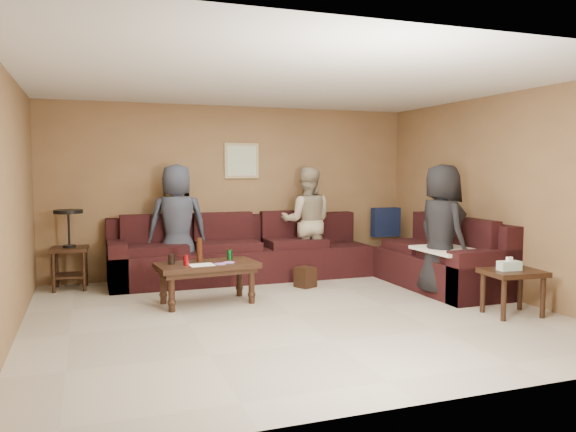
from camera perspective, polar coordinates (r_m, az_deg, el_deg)
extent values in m
plane|color=#B8B09C|center=(6.21, 0.48, -9.94)|extent=(5.50, 5.50, 0.00)
cube|color=silver|center=(6.06, 0.50, 13.06)|extent=(5.50, 5.00, 0.10)
cube|color=brown|center=(8.40, -5.41, 2.55)|extent=(5.50, 0.10, 2.50)
cube|color=brown|center=(3.77, 13.72, -0.37)|extent=(5.50, 0.10, 2.50)
cube|color=brown|center=(5.68, -26.52, 0.97)|extent=(0.10, 5.00, 2.50)
cube|color=brown|center=(7.42, 20.85, 1.95)|extent=(0.10, 5.00, 2.50)
cube|color=black|center=(8.07, -4.56, -4.86)|extent=(3.70, 0.90, 0.45)
cube|color=black|center=(8.33, -5.18, -1.44)|extent=(3.70, 0.24, 0.45)
cube|color=black|center=(7.79, -16.98, -4.74)|extent=(0.24, 0.90, 0.63)
cube|color=black|center=(7.73, 15.17, -5.44)|extent=(0.90, 2.00, 0.45)
cube|color=black|center=(7.86, 17.21, -2.01)|extent=(0.24, 2.00, 0.45)
cube|color=black|center=(7.03, 19.30, -5.83)|extent=(0.90, 0.24, 0.63)
cube|color=#101733|center=(8.88, 9.89, -0.62)|extent=(0.45, 0.14, 0.45)
cube|color=silver|center=(7.32, 17.24, -3.26)|extent=(1.00, 0.85, 0.04)
cube|color=black|center=(6.65, -8.21, -4.99)|extent=(1.21, 0.68, 0.06)
cube|color=black|center=(6.67, -8.21, -5.53)|extent=(1.11, 0.59, 0.05)
cylinder|color=black|center=(6.38, -11.74, -7.68)|extent=(0.07, 0.07, 0.42)
cylinder|color=black|center=(6.66, -3.72, -7.07)|extent=(0.07, 0.07, 0.42)
cylinder|color=black|center=(6.78, -12.57, -6.95)|extent=(0.07, 0.07, 0.42)
cylinder|color=black|center=(7.04, -4.97, -6.42)|extent=(0.07, 0.07, 0.42)
cylinder|color=#AE131D|center=(6.52, -10.31, -4.41)|extent=(0.07, 0.07, 0.12)
cylinder|color=#136F2C|center=(6.83, -5.94, -3.93)|extent=(0.07, 0.07, 0.12)
cylinder|color=#391A0D|center=(6.73, -8.97, -3.41)|extent=(0.07, 0.07, 0.28)
cylinder|color=black|center=(6.62, -11.76, -4.34)|extent=(0.08, 0.08, 0.11)
cube|color=white|center=(6.50, -8.78, -4.93)|extent=(0.30, 0.24, 0.00)
cylinder|color=#F0549B|center=(6.53, -6.93, -4.86)|extent=(0.14, 0.14, 0.01)
cylinder|color=#F0549B|center=(6.62, -6.03, -4.72)|extent=(0.14, 0.14, 0.01)
cube|color=black|center=(7.89, -21.31, -3.14)|extent=(0.49, 0.49, 0.05)
cube|color=black|center=(7.94, -21.24, -5.64)|extent=(0.43, 0.43, 0.03)
cylinder|color=black|center=(7.77, -22.73, -5.30)|extent=(0.05, 0.05, 0.53)
cylinder|color=black|center=(7.73, -20.01, -5.25)|extent=(0.05, 0.05, 0.53)
cylinder|color=black|center=(8.13, -22.44, -4.85)|extent=(0.05, 0.05, 0.53)
cylinder|color=black|center=(8.10, -19.84, -4.81)|extent=(0.05, 0.05, 0.53)
cylinder|color=black|center=(7.89, -21.32, -2.87)|extent=(0.17, 0.17, 0.03)
cylinder|color=black|center=(7.86, -21.37, -1.18)|extent=(0.03, 0.03, 0.44)
cylinder|color=black|center=(7.84, -21.42, 0.42)|extent=(0.37, 0.37, 0.05)
cube|color=black|center=(6.53, 21.89, -5.35)|extent=(0.64, 0.54, 0.05)
cylinder|color=black|center=(6.29, 21.07, -7.87)|extent=(0.05, 0.05, 0.47)
cylinder|color=black|center=(6.58, 24.48, -7.44)|extent=(0.05, 0.05, 0.47)
cylinder|color=black|center=(6.59, 19.18, -7.25)|extent=(0.05, 0.05, 0.47)
cylinder|color=black|center=(6.86, 22.52, -6.88)|extent=(0.05, 0.05, 0.47)
cube|color=white|center=(6.49, 21.55, -4.72)|extent=(0.25, 0.14, 0.10)
cube|color=white|center=(6.47, 21.57, -4.11)|extent=(0.06, 0.04, 0.05)
cube|color=black|center=(7.55, 1.77, -6.22)|extent=(0.30, 0.30, 0.27)
cube|color=tan|center=(8.40, -4.74, 5.62)|extent=(0.52, 0.03, 0.52)
cube|color=silver|center=(8.39, -4.71, 5.62)|extent=(0.44, 0.01, 0.44)
imported|color=#2D323F|center=(7.83, -11.18, -0.81)|extent=(0.82, 0.54, 1.65)
imported|color=gray|center=(8.26, 1.92, -0.58)|extent=(0.94, 0.83, 1.61)
imported|color=black|center=(7.18, 15.34, -1.44)|extent=(0.54, 0.81, 1.64)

